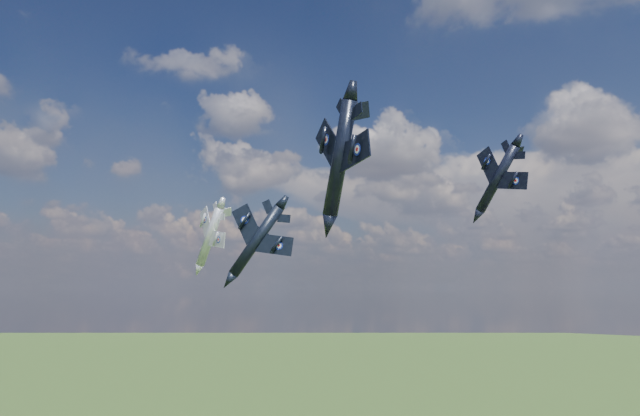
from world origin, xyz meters
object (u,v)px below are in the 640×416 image
Objects in this scene: jet_lead_navy at (256,241)px; jet_right_navy at (340,158)px; jet_high_navy at (497,179)px; jet_left_silver at (210,236)px.

jet_lead_navy is 0.97× the size of jet_right_navy.
jet_lead_navy is at bearing -131.11° from jet_high_navy.
jet_right_navy is 44.13m from jet_left_silver.
jet_right_navy is at bearing -52.16° from jet_lead_navy.
jet_lead_navy is 28.84m from jet_right_navy.
jet_left_silver is (-39.26, 19.55, -4.86)m from jet_right_navy.
jet_right_navy is 1.08× the size of jet_left_silver.
jet_lead_navy is 16.05m from jet_left_silver.
jet_high_navy reaches higher than jet_right_navy.
jet_high_navy reaches higher than jet_left_silver.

